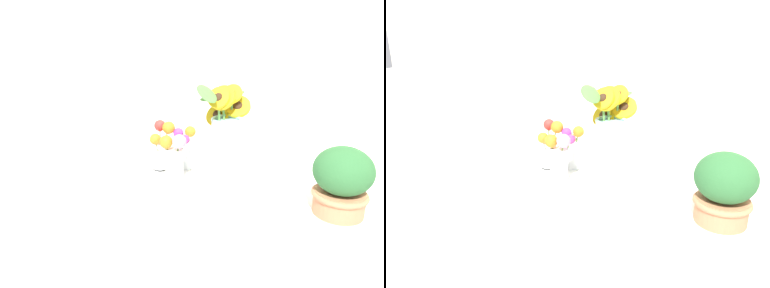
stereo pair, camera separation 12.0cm
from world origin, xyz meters
TOP-DOWN VIEW (x-y plane):
  - ground_plane at (0.00, 0.00)m, footprint 6.00×6.00m
  - serving_tray at (0.01, 0.04)m, footprint 0.47×0.47m
  - mason_jar_sunflowers at (0.12, 0.05)m, footprint 0.17×0.24m
  - vase_small_center at (-0.02, -0.02)m, footprint 0.09×0.09m
  - vase_bulb_right at (-0.11, 0.03)m, footprint 0.08×0.09m
  - vase_small_back at (-0.05, 0.10)m, footprint 0.07×0.08m
  - potted_plant at (0.46, 0.05)m, footprint 0.16×0.16m

SIDE VIEW (x-z plane):
  - ground_plane at x=0.00m, z-range 0.00..0.00m
  - serving_tray at x=0.01m, z-range 0.00..0.02m
  - vase_small_back at x=-0.05m, z-range 0.01..0.15m
  - vase_bulb_right at x=-0.11m, z-range 0.00..0.17m
  - potted_plant at x=0.46m, z-range 0.00..0.20m
  - vase_small_center at x=-0.02m, z-range 0.02..0.18m
  - mason_jar_sunflowers at x=0.12m, z-range 0.01..0.32m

